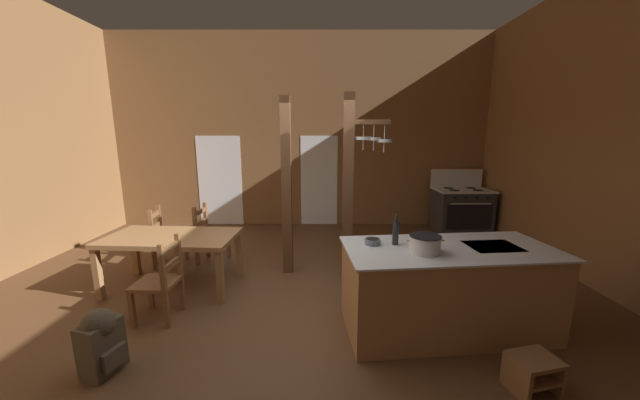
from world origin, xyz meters
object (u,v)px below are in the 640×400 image
Objects in this scene: dining_table at (173,242)px; ladderback_chair_at_table_end at (163,281)px; ladderback_chair_by_post at (168,237)px; mixing_bowl_on_counter at (374,242)px; bottle_tall_on_counter at (397,233)px; ladderback_chair_near_window at (211,234)px; step_stool at (535,372)px; backpack at (103,339)px; stockpot_on_counter at (426,244)px; stove_range at (463,210)px; kitchen_island at (448,289)px.

ladderback_chair_at_table_end is at bearing -74.89° from dining_table.
mixing_bowl_on_counter is (3.03, -1.67, 0.50)m from ladderback_chair_by_post.
ladderback_chair_near_window is at bearing 144.89° from bottle_tall_on_counter.
mixing_bowl_on_counter is (-1.18, 0.98, 0.78)m from step_stool.
ladderback_chair_by_post is at bearing -165.60° from ladderback_chair_near_window.
backpack is 3.07m from stockpot_on_counter.
stove_range is 4.23m from bottle_tall_on_counter.
dining_table is 2.93× the size of backpack.
stove_range is 1.39× the size of ladderback_chair_at_table_end.
stove_range is 3.20× the size of step_stool.
bottle_tall_on_counter is at bearing 170.45° from kitchen_island.
stockpot_on_counter reaches higher than kitchen_island.
kitchen_island reaches higher than backpack.
stove_range is at bearing 73.75° from step_stool.
ladderback_chair_at_table_end is 2.52× the size of stockpot_on_counter.
ladderback_chair_at_table_end is 2.86× the size of bottle_tall_on_counter.
ladderback_chair_by_post is at bearing 151.34° from stockpot_on_counter.
ladderback_chair_at_table_end is at bearing 173.05° from stockpot_on_counter.
mixing_bowl_on_counter is (-0.78, 0.10, 0.49)m from kitchen_island.
stockpot_on_counter is 2.23× the size of mixing_bowl_on_counter.
ladderback_chair_near_window is at bearing 144.01° from stockpot_on_counter.
backpack is (-0.08, -2.60, -0.14)m from ladderback_chair_near_window.
dining_table is 10.37× the size of mixing_bowl_on_counter.
dining_table is 5.27× the size of bottle_tall_on_counter.
ladderback_chair_by_post is at bearing 155.05° from kitchen_island.
dining_table is 2.73m from mixing_bowl_on_counter.
ladderback_chair_near_window is 1.73m from ladderback_chair_at_table_end.
bottle_tall_on_counter is (-2.25, -3.53, 0.57)m from stove_range.
mixing_bowl_on_counter is at bearing 178.33° from bottle_tall_on_counter.
ladderback_chair_near_window is 5.64× the size of mixing_bowl_on_counter.
backpack is at bearing -168.50° from kitchen_island.
step_stool is at bearing -38.29° from ladderback_chair_near_window.
ladderback_chair_near_window is at bearing 142.38° from mixing_bowl_on_counter.
stockpot_on_counter is (2.95, 0.52, 0.69)m from backpack.
bottle_tall_on_counter is at bearing -17.64° from dining_table.
dining_table is at bearing 159.70° from stockpot_on_counter.
stockpot_on_counter is at bearing -155.11° from kitchen_island.
bottle_tall_on_counter reaches higher than backpack.
kitchen_island is 3.14m from ladderback_chair_at_table_end.
ladderback_chair_near_window is at bearing 141.71° from step_stool.
step_stool is 1.10× the size of stockpot_on_counter.
backpack is 1.80× the size of bottle_tall_on_counter.
stove_range is 5.70m from dining_table.
stove_range is 4.34m from mixing_bowl_on_counter.
backpack is (0.09, -1.64, -0.34)m from dining_table.
stove_range is (1.71, 3.62, 0.02)m from kitchen_island.
backpack is (-4.96, -4.28, -0.17)m from stove_range.
ladderback_chair_by_post is 3.49m from mixing_bowl_on_counter.
mixing_bowl_on_counter is (2.47, 0.76, 0.64)m from backpack.
ladderback_chair_by_post is (-5.52, -1.85, -0.03)m from stove_range.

